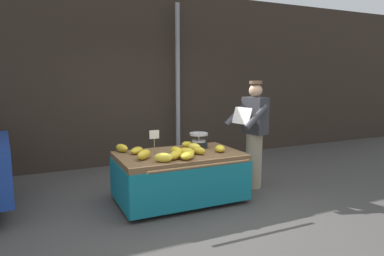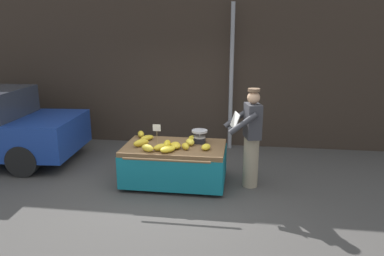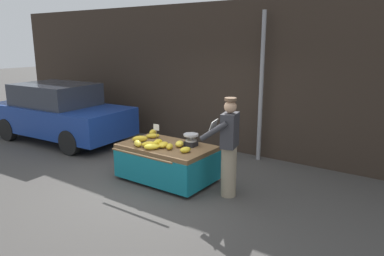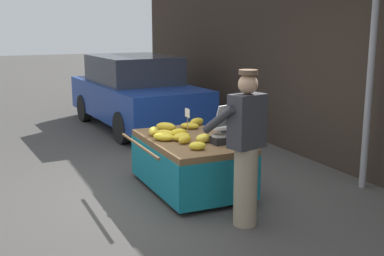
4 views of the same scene
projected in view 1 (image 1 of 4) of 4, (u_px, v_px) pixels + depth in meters
name	position (u px, v px, depth m)	size (l,w,h in m)	color
ground_plane	(196.00, 211.00, 4.56)	(60.00, 60.00, 0.00)	#423F3D
back_wall	(133.00, 78.00, 6.98)	(16.00, 0.24, 3.50)	#332821
street_pole	(178.00, 85.00, 7.05)	(0.09, 0.09, 3.24)	gray
banana_cart	(179.00, 166.00, 4.89)	(1.77, 1.27, 0.70)	brown
weighing_scale	(199.00, 140.00, 5.22)	(0.28, 0.28, 0.23)	black
price_sign	(154.00, 137.00, 4.78)	(0.14, 0.01, 0.34)	#997A51
banana_bunch_0	(137.00, 150.00, 4.84)	(0.15, 0.27, 0.09)	gold
banana_bunch_1	(187.00, 155.00, 4.51)	(0.17, 0.28, 0.10)	yellow
banana_bunch_2	(187.00, 151.00, 4.75)	(0.17, 0.27, 0.10)	gold
banana_bunch_3	(175.00, 155.00, 4.52)	(0.13, 0.27, 0.11)	gold
banana_bunch_4	(176.00, 151.00, 4.70)	(0.12, 0.26, 0.13)	gold
banana_bunch_5	(144.00, 155.00, 4.51)	(0.13, 0.30, 0.13)	gold
banana_bunch_6	(188.00, 144.00, 5.28)	(0.14, 0.21, 0.09)	yellow
banana_bunch_7	(163.00, 157.00, 4.36)	(0.12, 0.24, 0.12)	yellow
banana_bunch_8	(194.00, 147.00, 5.02)	(0.15, 0.22, 0.11)	yellow
banana_bunch_9	(220.00, 149.00, 4.95)	(0.14, 0.21, 0.10)	yellow
banana_bunch_10	(199.00, 151.00, 4.79)	(0.11, 0.21, 0.11)	gold
banana_bunch_11	(122.00, 148.00, 4.94)	(0.11, 0.25, 0.12)	gold
vendor_person	(254.00, 134.00, 5.44)	(0.66, 0.61, 1.71)	gray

